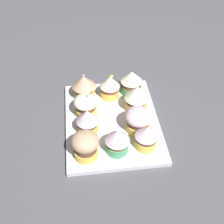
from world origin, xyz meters
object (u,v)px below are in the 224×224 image
baking_tray (112,121)px  cupcake_1 (86,106)px  cupcake_5 (118,140)px  cupcake_6 (131,82)px  cupcake_3 (85,145)px  cupcake_7 (137,97)px  cupcake_9 (146,137)px  cupcake_2 (87,121)px  cupcake_8 (138,120)px  cupcake_4 (110,87)px  cupcake_0 (84,86)px

baking_tray → cupcake_1: 8.26cm
cupcake_5 → cupcake_6: 22.34cm
cupcake_1 → cupcake_3: bearing=-3.6°
cupcake_3 → cupcake_7: 20.76cm
baking_tray → cupcake_3: size_ratio=4.18×
cupcake_3 → cupcake_9: bearing=95.3°
cupcake_2 → cupcake_9: 15.16cm
cupcake_6 → cupcake_7: cupcake_7 is taller
cupcake_7 → cupcake_8: (7.77, -0.98, -0.67)cm
cupcake_2 → cupcake_6: same height
cupcake_4 → cupcake_5: cupcake_4 is taller
cupcake_9 → cupcake_2: bearing=-115.1°
cupcake_0 → cupcake_1: size_ratio=1.19×
cupcake_7 → cupcake_9: 13.29cm
baking_tray → cupcake_8: cupcake_8 is taller
cupcake_1 → cupcake_4: size_ratio=0.86×
cupcake_5 → cupcake_7: (-13.97, 7.11, 0.40)cm
cupcake_0 → cupcake_3: bearing=-2.2°
cupcake_7 → cupcake_9: size_ratio=1.25×
cupcake_3 → cupcake_9: size_ratio=1.20×
baking_tray → cupcake_0: size_ratio=4.13×
cupcake_2 → cupcake_7: (-6.83, 13.78, 0.42)cm
cupcake_3 → cupcake_5: (-0.65, 7.62, -0.04)cm
cupcake_9 → cupcake_6: bearing=-179.5°
cupcake_5 → cupcake_6: (-21.25, 6.88, -0.02)cm
cupcake_3 → cupcake_8: 15.37cm
cupcake_1 → baking_tray: bearing=65.0°
cupcake_2 → cupcake_8: bearing=85.8°
cupcake_8 → cupcake_9: (5.48, 0.91, -0.34)cm
cupcake_4 → cupcake_3: bearing=-21.5°
cupcake_1 → cupcake_6: 15.71cm
baking_tray → cupcake_0: bearing=-147.2°
baking_tray → cupcake_2: bearing=-64.4°
baking_tray → cupcake_0: cupcake_0 is taller
cupcake_4 → cupcake_8: (13.72, 5.66, -0.19)cm
cupcake_2 → cupcake_4: bearing=150.8°
cupcake_4 → cupcake_5: size_ratio=1.03×
baking_tray → cupcake_2: cupcake_2 is taller
cupcake_3 → cupcake_5: cupcake_3 is taller
cupcake_0 → cupcake_7: cupcake_7 is taller
cupcake_0 → cupcake_5: 21.82cm
baking_tray → cupcake_8: size_ratio=4.65×
cupcake_4 → cupcake_7: (5.95, 6.64, 0.48)cm
cupcake_7 → cupcake_9: (13.25, -0.07, -1.01)cm
cupcake_9 → cupcake_5: bearing=-84.1°
cupcake_7 → cupcake_1: bearing=-87.7°
cupcake_3 → cupcake_6: size_ratio=1.03×
cupcake_8 → baking_tray: bearing=-123.5°
cupcake_3 → cupcake_9: 14.75cm
cupcake_2 → cupcake_6: bearing=136.1°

